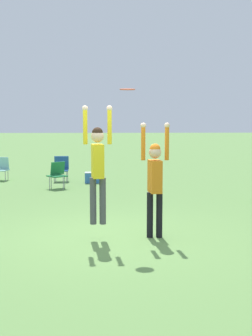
{
  "coord_description": "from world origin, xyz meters",
  "views": [
    {
      "loc": [
        -0.01,
        -8.64,
        2.26
      ],
      "look_at": [
        0.32,
        0.24,
        1.3
      ],
      "focal_mm": 50.0,
      "sensor_mm": 36.0,
      "label": 1
    }
  ],
  "objects_px": {
    "frisbee": "(127,89)",
    "camping_chair_4": "(1,167)",
    "person_jumping": "(98,162)",
    "camping_chair_0": "(61,167)",
    "cooler_box": "(92,178)",
    "person_defending": "(155,177)",
    "camping_chair_5": "(57,173)"
  },
  "relations": [
    {
      "from": "person_defending",
      "to": "camping_chair_0",
      "type": "distance_m",
      "value": 8.37
    },
    {
      "from": "person_jumping",
      "to": "camping_chair_4",
      "type": "bearing_deg",
      "value": 15.86
    },
    {
      "from": "person_defending",
      "to": "cooler_box",
      "type": "xyz_separation_m",
      "value": [
        -1.43,
        7.44,
        -0.97
      ]
    },
    {
      "from": "person_jumping",
      "to": "cooler_box",
      "type": "relative_size",
      "value": 4.26
    },
    {
      "from": "camping_chair_4",
      "to": "frisbee",
      "type": "bearing_deg",
      "value": 125.51
    },
    {
      "from": "frisbee",
      "to": "cooler_box",
      "type": "bearing_deg",
      "value": 96.8
    },
    {
      "from": "person_defending",
      "to": "frisbee",
      "type": "relative_size",
      "value": 7.76
    },
    {
      "from": "camping_chair_0",
      "to": "cooler_box",
      "type": "bearing_deg",
      "value": 153.68
    },
    {
      "from": "person_defending",
      "to": "camping_chair_4",
      "type": "bearing_deg",
      "value": -157.95
    },
    {
      "from": "camping_chair_4",
      "to": "camping_chair_5",
      "type": "distance_m",
      "value": 3.05
    },
    {
      "from": "person_jumping",
      "to": "camping_chair_4",
      "type": "relative_size",
      "value": 2.63
    },
    {
      "from": "frisbee",
      "to": "camping_chair_0",
      "type": "xyz_separation_m",
      "value": [
        -2.03,
        8.11,
        -2.26
      ]
    },
    {
      "from": "person_jumping",
      "to": "person_defending",
      "type": "xyz_separation_m",
      "value": [
        1.06,
        0.15,
        -0.31
      ]
    },
    {
      "from": "camping_chair_0",
      "to": "frisbee",
      "type": "bearing_deg",
      "value": 101.65
    },
    {
      "from": "person_defending",
      "to": "frisbee",
      "type": "xyz_separation_m",
      "value": [
        -0.52,
        -0.17,
        1.61
      ]
    },
    {
      "from": "frisbee",
      "to": "camping_chair_0",
      "type": "height_order",
      "value": "frisbee"
    },
    {
      "from": "person_defending",
      "to": "camping_chair_0",
      "type": "relative_size",
      "value": 2.44
    },
    {
      "from": "frisbee",
      "to": "camping_chair_4",
      "type": "distance_m",
      "value": 9.76
    },
    {
      "from": "frisbee",
      "to": "cooler_box",
      "type": "height_order",
      "value": "frisbee"
    },
    {
      "from": "frisbee",
      "to": "camping_chair_4",
      "type": "xyz_separation_m",
      "value": [
        -4.25,
        8.49,
        -2.3
      ]
    },
    {
      "from": "person_jumping",
      "to": "frisbee",
      "type": "bearing_deg",
      "value": -100.55
    },
    {
      "from": "camping_chair_4",
      "to": "cooler_box",
      "type": "xyz_separation_m",
      "value": [
        3.34,
        -0.87,
        -0.28
      ]
    },
    {
      "from": "person_defending",
      "to": "frisbee",
      "type": "height_order",
      "value": "frisbee"
    },
    {
      "from": "camping_chair_5",
      "to": "person_defending",
      "type": "bearing_deg",
      "value": 72.36
    },
    {
      "from": "camping_chair_0",
      "to": "cooler_box",
      "type": "height_order",
      "value": "camping_chair_0"
    },
    {
      "from": "person_jumping",
      "to": "camping_chair_0",
      "type": "height_order",
      "value": "person_jumping"
    },
    {
      "from": "camping_chair_0",
      "to": "person_jumping",
      "type": "bearing_deg",
      "value": 98.02
    },
    {
      "from": "cooler_box",
      "to": "camping_chair_5",
      "type": "bearing_deg",
      "value": -132.4
    },
    {
      "from": "frisbee",
      "to": "camping_chair_0",
      "type": "relative_size",
      "value": 0.31
    },
    {
      "from": "frisbee",
      "to": "camping_chair_4",
      "type": "relative_size",
      "value": 0.34
    },
    {
      "from": "person_defending",
      "to": "camping_chair_4",
      "type": "height_order",
      "value": "person_defending"
    },
    {
      "from": "person_jumping",
      "to": "camping_chair_4",
      "type": "height_order",
      "value": "person_jumping"
    }
  ]
}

